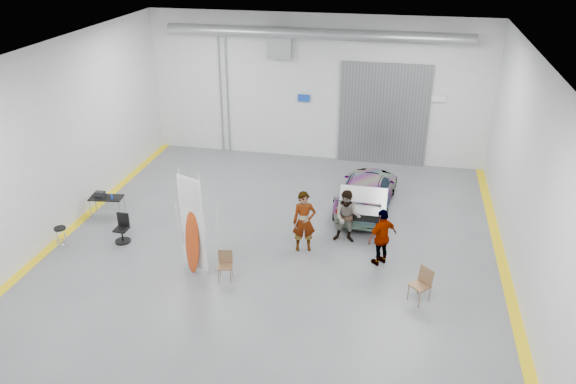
% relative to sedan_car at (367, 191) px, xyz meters
% --- Properties ---
extents(ground, '(16.00, 16.00, 0.00)m').
position_rel_sedan_car_xyz_m(ground, '(-2.55, -3.70, -0.64)').
color(ground, '#5C5E63').
rests_on(ground, ground).
extents(room_shell, '(14.02, 16.18, 6.01)m').
position_rel_sedan_car_xyz_m(room_shell, '(-2.31, -1.49, 3.44)').
color(room_shell, silver).
rests_on(room_shell, ground).
extents(sedan_car, '(2.14, 4.55, 1.28)m').
position_rel_sedan_car_xyz_m(sedan_car, '(0.00, 0.00, 0.00)').
color(sedan_car, silver).
rests_on(sedan_car, ground).
extents(person_a, '(0.81, 0.64, 1.95)m').
position_rel_sedan_car_xyz_m(person_a, '(-1.64, -3.28, 0.34)').
color(person_a, '#966452').
rests_on(person_a, ground).
extents(person_b, '(0.86, 0.67, 1.75)m').
position_rel_sedan_car_xyz_m(person_b, '(-0.41, -2.51, 0.24)').
color(person_b, slate).
rests_on(person_b, ground).
extents(person_c, '(1.04, 1.03, 1.79)m').
position_rel_sedan_car_xyz_m(person_c, '(0.72, -3.59, 0.25)').
color(person_c, '#A56F37').
rests_on(person_c, ground).
extents(surfboard_display, '(0.84, 0.49, 3.16)m').
position_rel_sedan_car_xyz_m(surfboard_display, '(-4.41, -5.13, 0.64)').
color(surfboard_display, white).
rests_on(surfboard_display, ground).
extents(folding_chair_near, '(0.47, 0.48, 0.84)m').
position_rel_sedan_car_xyz_m(folding_chair_near, '(-3.52, -5.32, -0.38)').
color(folding_chair_near, brown).
rests_on(folding_chair_near, ground).
extents(folding_chair_far, '(0.64, 0.72, 0.97)m').
position_rel_sedan_car_xyz_m(folding_chair_far, '(1.83, -5.23, -0.34)').
color(folding_chair_far, brown).
rests_on(folding_chair_far, ground).
extents(shop_stool, '(0.38, 0.38, 0.74)m').
position_rel_sedan_car_xyz_m(shop_stool, '(-8.97, -4.77, -0.27)').
color(shop_stool, black).
rests_on(shop_stool, ground).
extents(work_table, '(1.18, 0.70, 0.91)m').
position_rel_sedan_car_xyz_m(work_table, '(-8.71, -2.48, 0.06)').
color(work_table, gray).
rests_on(work_table, ground).
extents(office_chair, '(0.50, 0.50, 0.93)m').
position_rel_sedan_car_xyz_m(office_chair, '(-7.34, -3.97, -0.23)').
color(office_chair, black).
rests_on(office_chair, ground).
extents(trunk_lid, '(1.50, 0.91, 0.04)m').
position_rel_sedan_car_xyz_m(trunk_lid, '(0.00, -1.96, 0.66)').
color(trunk_lid, silver).
rests_on(trunk_lid, sedan_car).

